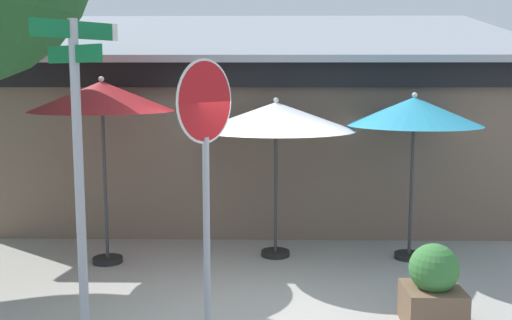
% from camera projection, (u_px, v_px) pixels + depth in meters
% --- Properties ---
extents(ground_plane, '(28.00, 28.00, 0.10)m').
position_uv_depth(ground_plane, '(253.00, 306.00, 7.31)').
color(ground_plane, '#9E9B93').
extents(cafe_building, '(9.99, 5.79, 4.27)m').
position_uv_depth(cafe_building, '(261.00, 129.00, 12.42)').
color(cafe_building, '#705B4C').
rests_on(cafe_building, ground).
extents(street_sign_post, '(0.67, 0.72, 3.28)m').
position_uv_depth(street_sign_post, '(79.00, 159.00, 5.58)').
color(street_sign_post, '#A8AAB2').
rests_on(street_sign_post, ground).
extents(stop_sign, '(0.48, 0.70, 2.93)m').
position_uv_depth(stop_sign, '(206.00, 146.00, 5.89)').
color(stop_sign, '#A8AAB2').
rests_on(stop_sign, ground).
extents(patio_umbrella_crimson_left, '(2.09, 2.09, 2.76)m').
position_uv_depth(patio_umbrella_crimson_left, '(102.00, 98.00, 8.52)').
color(patio_umbrella_crimson_left, black).
rests_on(patio_umbrella_crimson_left, ground).
extents(patio_umbrella_ivory_center, '(2.42, 2.42, 2.45)m').
position_uv_depth(patio_umbrella_ivory_center, '(276.00, 117.00, 8.90)').
color(patio_umbrella_ivory_center, black).
rests_on(patio_umbrella_ivory_center, ground).
extents(patio_umbrella_teal_right, '(1.99, 1.99, 2.53)m').
position_uv_depth(patio_umbrella_teal_right, '(414.00, 113.00, 8.76)').
color(patio_umbrella_teal_right, black).
rests_on(patio_umbrella_teal_right, ground).
extents(sidewalk_planter, '(0.63, 0.63, 0.94)m').
position_uv_depth(sidewalk_planter, '(433.00, 288.00, 6.55)').
color(sidewalk_planter, brown).
rests_on(sidewalk_planter, ground).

